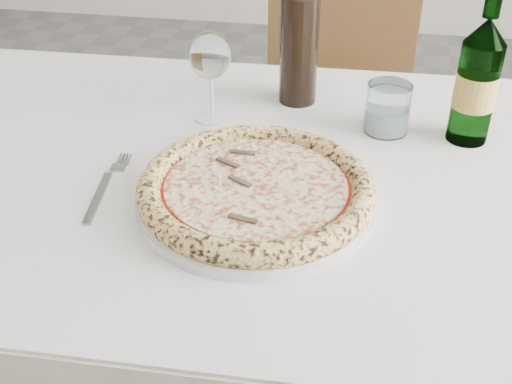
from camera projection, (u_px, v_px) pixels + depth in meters
dining_table at (266, 215)px, 1.06m from camera, size 1.42×0.86×0.76m
chair_far at (331, 99)px, 1.73m from camera, size 0.44×0.44×0.93m
plate at (256, 198)px, 0.92m from camera, size 0.34×0.34×0.02m
pizza at (256, 188)px, 0.91m from camera, size 0.34×0.34×0.04m
fork at (105, 187)px, 0.96m from camera, size 0.03×0.19×0.00m
wine_glass at (210, 57)px, 1.09m from camera, size 0.07×0.07×0.16m
tumbler at (387, 111)px, 1.09m from camera, size 0.08×0.08×0.09m
beer_bottle at (477, 81)px, 1.03m from camera, size 0.07×0.07×0.26m
wine_bottle at (299, 39)px, 1.15m from camera, size 0.07×0.07×0.28m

